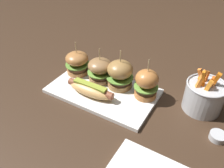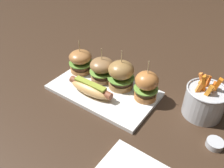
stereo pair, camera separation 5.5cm
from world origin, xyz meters
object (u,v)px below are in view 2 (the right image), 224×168
object	(u,v)px
platter_main	(103,90)
slider_center_right	(121,74)
slider_far_left	(81,61)
fries_bucket	(204,101)
slider_far_right	(146,85)
slider_center_left	(102,69)
hot_dog	(90,88)
sauce_ramekin	(215,144)

from	to	relation	value
platter_main	slider_center_right	world-z (taller)	slider_center_right
slider_center_right	slider_far_left	bearing A→B (deg)	-178.16
slider_far_left	fries_bucket	xyz separation A→B (m)	(0.48, 0.05, -0.01)
platter_main	slider_far_right	distance (m)	0.17
slider_center_left	slider_far_right	distance (m)	0.19
hot_dog	slider_center_left	world-z (taller)	slider_center_left
fries_bucket	slider_center_left	bearing A→B (deg)	-172.70
slider_far_left	fries_bucket	distance (m)	0.48
hot_dog	slider_far_left	distance (m)	0.16
slider_far_left	slider_center_left	distance (m)	0.11
sauce_ramekin	platter_main	bearing A→B (deg)	178.13
slider_far_left	slider_far_right	xyz separation A→B (m)	(0.30, 0.00, 0.01)
hot_dog	fries_bucket	bearing A→B (deg)	21.99
slider_center_left	platter_main	bearing A→B (deg)	-49.41
slider_center_right	sauce_ramekin	bearing A→B (deg)	-10.14
hot_dog	fries_bucket	xyz separation A→B (m)	(0.35, 0.14, 0.02)
slider_far_left	sauce_ramekin	world-z (taller)	slider_far_left
fries_bucket	slider_far_left	bearing A→B (deg)	-173.85
slider_far_left	slider_far_right	world-z (taller)	slider_far_right
platter_main	sauce_ramekin	bearing A→B (deg)	-1.87
slider_far_left	slider_center_left	bearing A→B (deg)	2.04
slider_far_left	slider_center_right	xyz separation A→B (m)	(0.19, 0.01, 0.01)
slider_far_right	sauce_ramekin	bearing A→B (deg)	-12.96
sauce_ramekin	slider_far_left	bearing A→B (deg)	173.91
platter_main	fries_bucket	bearing A→B (deg)	16.35
hot_dog	slider_center_right	world-z (taller)	slider_center_right
hot_dog	sauce_ramekin	bearing A→B (deg)	4.33
hot_dog	sauce_ramekin	distance (m)	0.43
platter_main	fries_bucket	world-z (taller)	fries_bucket
slider_center_right	fries_bucket	bearing A→B (deg)	8.94
fries_bucket	sauce_ramekin	distance (m)	0.14
platter_main	hot_dog	bearing A→B (deg)	-116.16
slider_center_left	fries_bucket	world-z (taller)	fries_bucket
fries_bucket	sauce_ramekin	xyz separation A→B (m)	(0.07, -0.11, -0.04)
platter_main	slider_center_right	bearing A→B (deg)	50.80
fries_bucket	sauce_ramekin	world-z (taller)	fries_bucket
fries_bucket	hot_dog	bearing A→B (deg)	-158.01
hot_dog	slider_center_left	xyz separation A→B (m)	(-0.02, 0.10, 0.02)
slider_far_left	fries_bucket	bearing A→B (deg)	6.15
platter_main	slider_center_left	distance (m)	0.08
slider_center_left	slider_center_right	world-z (taller)	slider_center_right
slider_far_left	slider_far_right	size ratio (longest dim) A/B	0.90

